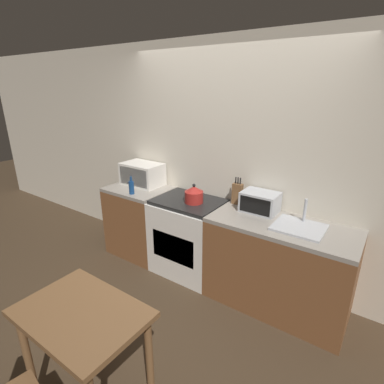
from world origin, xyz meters
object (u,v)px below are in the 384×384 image
dining_table (83,327)px  kettle (194,195)px  bottle (131,187)px  toaster_oven (260,202)px  microwave (142,174)px  stove_range (189,236)px

dining_table → kettle: bearing=99.9°
bottle → toaster_oven: (1.45, 0.37, 0.02)m
toaster_oven → kettle: bearing=-165.8°
microwave → toaster_oven: size_ratio=1.45×
kettle → dining_table: 1.74m
toaster_oven → dining_table: toaster_oven is taller
dining_table → toaster_oven: bearing=77.9°
stove_range → toaster_oven: toaster_oven is taller
kettle → toaster_oven: kettle is taller
bottle → toaster_oven: bottle is taller
kettle → bottle: (-0.76, -0.20, -0.01)m
kettle → bottle: bearing=-165.5°
microwave → dining_table: size_ratio=0.63×
stove_range → microwave: (-0.82, 0.12, 0.59)m
microwave → bottle: 0.37m
microwave → dining_table: 2.21m
toaster_oven → dining_table: size_ratio=0.44×
kettle → dining_table: kettle is taller
kettle → bottle: size_ratio=1.00×
bottle → microwave: bearing=113.1°
microwave → toaster_oven: (1.59, 0.04, -0.04)m
bottle → dining_table: (1.05, -1.48, -0.34)m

